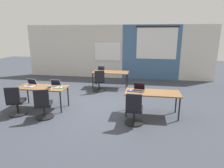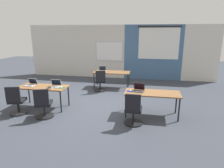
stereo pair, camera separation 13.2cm
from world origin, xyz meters
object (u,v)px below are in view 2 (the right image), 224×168
(mouse_near_right_inner, at_px, (131,91))
(chair_near_right_inner, at_px, (133,112))
(chair_near_left_end, at_px, (17,103))
(snack_bowl, at_px, (50,88))
(mouse_far_left, at_px, (97,71))
(desk_far_center, at_px, (112,73))
(chair_near_left_inner, at_px, (43,106))
(laptop_near_left_inner, at_px, (55,85))
(laptop_near_left_end, at_px, (31,84))
(desk_near_left, at_px, (43,88))
(desk_near_right, at_px, (152,94))
(laptop_far_left, at_px, (102,70))
(laptop_near_right_inner, at_px, (138,90))
(mouse_near_left_inner, at_px, (61,87))
(chair_far_left, at_px, (100,83))

(mouse_near_right_inner, distance_m, chair_near_right_inner, 0.82)
(chair_near_left_end, distance_m, snack_bowl, 1.05)
(mouse_far_left, bearing_deg, desk_far_center, -4.95)
(chair_near_left_end, bearing_deg, chair_near_left_inner, 159.42)
(laptop_near_left_inner, height_order, laptop_near_left_end, laptop_near_left_inner)
(desk_near_left, xyz_separation_m, desk_far_center, (1.75, 2.80, 0.00))
(desk_far_center, height_order, mouse_far_left, mouse_far_left)
(chair_near_left_end, bearing_deg, chair_near_right_inner, 163.65)
(desk_near_right, height_order, desk_far_center, same)
(laptop_near_left_inner, relative_size, chair_near_left_end, 0.38)
(desk_near_left, distance_m, desk_far_center, 3.30)
(chair_near_left_inner, bearing_deg, desk_near_left, -79.79)
(desk_far_center, distance_m, snack_bowl, 3.33)
(desk_near_right, bearing_deg, laptop_near_left_end, 179.30)
(laptop_near_left_end, distance_m, laptop_far_left, 3.32)
(laptop_near_right_inner, bearing_deg, mouse_near_right_inner, -156.25)
(chair_near_left_end, relative_size, mouse_near_right_inner, 8.29)
(desk_near_left, bearing_deg, chair_near_left_end, -125.07)
(laptop_far_left, relative_size, mouse_far_left, 3.55)
(desk_near_right, xyz_separation_m, desk_far_center, (-1.75, 2.80, 0.00))
(mouse_near_left_inner, distance_m, chair_far_left, 2.29)
(mouse_far_left, bearing_deg, chair_near_left_end, -113.63)
(chair_near_left_inner, xyz_separation_m, chair_near_right_inner, (2.58, 0.05, 0.00))
(laptop_near_left_inner, bearing_deg, mouse_far_left, 73.28)
(laptop_near_left_end, bearing_deg, laptop_near_right_inner, 5.43)
(mouse_near_left_inner, distance_m, laptop_far_left, 2.97)
(snack_bowl, bearing_deg, chair_near_left_end, -150.80)
(laptop_near_left_inner, relative_size, mouse_near_left_inner, 3.41)
(mouse_far_left, xyz_separation_m, mouse_near_right_inner, (1.79, -2.86, 0.00))
(desk_near_left, xyz_separation_m, laptop_far_left, (1.31, 2.86, 0.11))
(laptop_near_left_inner, relative_size, chair_far_left, 0.38)
(desk_near_right, height_order, chair_near_left_end, chair_near_left_end)
(chair_near_left_inner, distance_m, laptop_near_right_inner, 2.81)
(desk_near_right, xyz_separation_m, laptop_far_left, (-2.19, 2.86, 0.11))
(desk_far_center, xyz_separation_m, laptop_near_left_inner, (-1.34, -2.75, 0.11))
(laptop_near_left_end, xyz_separation_m, chair_near_right_inner, (3.46, -0.77, -0.39))
(chair_far_left, relative_size, snack_bowl, 5.18)
(laptop_near_right_inner, bearing_deg, chair_near_left_end, -158.50)
(chair_near_left_end, distance_m, mouse_near_right_inner, 3.44)
(desk_near_left, relative_size, desk_near_right, 1.00)
(desk_far_center, distance_m, chair_near_left_end, 4.17)
(chair_near_left_end, bearing_deg, desk_far_center, -138.64)
(desk_near_right, distance_m, chair_far_left, 3.00)
(chair_far_left, xyz_separation_m, laptop_near_right_inner, (1.70, -2.06, 0.39))
(mouse_near_left_inner, bearing_deg, mouse_far_left, 82.16)
(laptop_near_left_inner, bearing_deg, desk_near_right, -4.54)
(chair_near_right_inner, bearing_deg, chair_far_left, -58.75)
(desk_near_left, bearing_deg, mouse_far_left, 69.56)
(snack_bowl, bearing_deg, desk_far_center, 65.32)
(mouse_far_left, distance_m, laptop_near_right_inner, 3.46)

